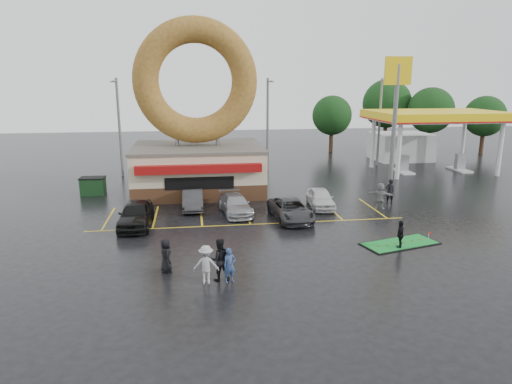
{
  "coord_description": "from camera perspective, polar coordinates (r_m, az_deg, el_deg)",
  "views": [
    {
      "loc": [
        -3.5,
        -23.52,
        8.69
      ],
      "look_at": [
        0.27,
        2.88,
        2.2
      ],
      "focal_mm": 32.0,
      "sensor_mm": 36.0,
      "label": 1
    }
  ],
  "objects": [
    {
      "name": "car_grey",
      "position": [
        29.38,
        4.36,
        -2.22
      ],
      "size": [
        2.53,
        4.9,
        1.32
      ],
      "primitive_type": "imported",
      "rotation": [
        0.0,
        0.0,
        0.07
      ],
      "color": "#323234",
      "rests_on": "ground"
    },
    {
      "name": "person_walker_near",
      "position": [
        32.86,
        15.27,
        -0.47
      ],
      "size": [
        1.78,
        1.29,
        1.86
      ],
      "primitive_type": "imported",
      "rotation": [
        0.0,
        0.0,
        2.66
      ],
      "color": "gray",
      "rests_on": "ground"
    },
    {
      "name": "person_bystander",
      "position": [
        21.82,
        -11.2,
        -7.77
      ],
      "size": [
        0.7,
        0.9,
        1.62
      ],
      "primitive_type": "imported",
      "rotation": [
        0.0,
        0.0,
        1.83
      ],
      "color": "black",
      "rests_on": "ground"
    },
    {
      "name": "tree_far_c",
      "position": [
        62.98,
        16.05,
        10.56
      ],
      "size": [
        6.3,
        6.3,
        9.0
      ],
      "color": "#332114",
      "rests_on": "ground"
    },
    {
      "name": "ground",
      "position": [
        25.32,
        0.32,
        -6.4
      ],
      "size": [
        120.0,
        120.0,
        0.0
      ],
      "primitive_type": "plane",
      "color": "black",
      "rests_on": "ground"
    },
    {
      "name": "person_cameraman",
      "position": [
        25.47,
        17.58,
        -5.1
      ],
      "size": [
        0.61,
        0.97,
        1.54
      ],
      "primitive_type": "imported",
      "rotation": [
        0.0,
        0.0,
        -1.86
      ],
      "color": "black",
      "rests_on": "ground"
    },
    {
      "name": "car_silver",
      "position": [
        30.64,
        -2.62,
        -1.57
      ],
      "size": [
        2.3,
        4.56,
        1.27
      ],
      "primitive_type": "imported",
      "rotation": [
        0.0,
        0.0,
        0.12
      ],
      "color": "#959599",
      "rests_on": "ground"
    },
    {
      "name": "streetlight_mid",
      "position": [
        45.23,
        1.47,
        8.72
      ],
      "size": [
        0.4,
        2.21,
        9.0
      ],
      "color": "slate",
      "rests_on": "ground"
    },
    {
      "name": "tree_far_a",
      "position": [
        61.21,
        21.01,
        9.51
      ],
      "size": [
        5.6,
        5.6,
        8.0
      ],
      "color": "#332114",
      "rests_on": "ground"
    },
    {
      "name": "tree_far_d",
      "position": [
        58.36,
        9.48,
        9.41
      ],
      "size": [
        4.9,
        4.9,
        7.0
      ],
      "color": "#332114",
      "rests_on": "ground"
    },
    {
      "name": "shell_sign",
      "position": [
        39.18,
        17.12,
        11.17
      ],
      "size": [
        2.2,
        0.36,
        10.6
      ],
      "color": "slate",
      "rests_on": "ground"
    },
    {
      "name": "gas_station",
      "position": [
        50.53,
        19.8,
        7.21
      ],
      "size": [
        12.3,
        13.65,
        5.9
      ],
      "color": "silver",
      "rests_on": "ground"
    },
    {
      "name": "dumpster",
      "position": [
        38.04,
        -19.7,
        0.67
      ],
      "size": [
        1.83,
        1.24,
        1.3
      ],
      "primitive_type": "cube",
      "rotation": [
        0.0,
        0.0,
        -0.02
      ],
      "color": "#1B4620",
      "rests_on": "ground"
    },
    {
      "name": "streetlight_left",
      "position": [
        44.09,
        -16.74,
        8.03
      ],
      "size": [
        0.4,
        2.21,
        9.0
      ],
      "color": "slate",
      "rests_on": "ground"
    },
    {
      "name": "person_blackjkt",
      "position": [
        20.57,
        -4.61,
        -8.41
      ],
      "size": [
        1.05,
        0.87,
        1.94
      ],
      "primitive_type": "imported",
      "rotation": [
        0.0,
        0.0,
        3.3
      ],
      "color": "black",
      "rests_on": "ground"
    },
    {
      "name": "donut_shop",
      "position": [
        36.74,
        -7.34,
        6.97
      ],
      "size": [
        10.2,
        8.7,
        13.5
      ],
      "color": "#472B19",
      "rests_on": "ground"
    },
    {
      "name": "car_dgrey",
      "position": [
        32.09,
        -7.92,
        -0.95
      ],
      "size": [
        1.39,
        3.98,
        1.31
      ],
      "primitive_type": "imported",
      "rotation": [
        0.0,
        0.0,
        -0.0
      ],
      "color": "#2B2B2D",
      "rests_on": "ground"
    },
    {
      "name": "putting_green",
      "position": [
        26.35,
        17.55,
        -6.16
      ],
      "size": [
        4.56,
        2.87,
        0.53
      ],
      "color": "black",
      "rests_on": "ground"
    },
    {
      "name": "tree_far_b",
      "position": [
        62.7,
        26.7,
        8.45
      ],
      "size": [
        4.9,
        4.9,
        7.0
      ],
      "color": "#332114",
      "rests_on": "ground"
    },
    {
      "name": "car_black",
      "position": [
        28.82,
        -14.78,
        -2.69
      ],
      "size": [
        2.02,
        4.71,
        1.59
      ],
      "primitive_type": "imported",
      "rotation": [
        0.0,
        0.0,
        -0.03
      ],
      "color": "black",
      "rests_on": "ground"
    },
    {
      "name": "person_walker_far",
      "position": [
        34.44,
        16.39,
        0.06
      ],
      "size": [
        0.67,
        0.45,
        1.83
      ],
      "primitive_type": "imported",
      "rotation": [
        0.0,
        0.0,
        3.13
      ],
      "color": "black",
      "rests_on": "ground"
    },
    {
      "name": "car_white",
      "position": [
        32.41,
        8.05,
        -0.76
      ],
      "size": [
        1.91,
        4.1,
        1.36
      ],
      "primitive_type": "imported",
      "rotation": [
        0.0,
        0.0,
        -0.08
      ],
      "color": "silver",
      "rests_on": "ground"
    },
    {
      "name": "streetlight_right",
      "position": [
        49.6,
        15.24,
        8.69
      ],
      "size": [
        0.4,
        2.21,
        9.0
      ],
      "color": "slate",
      "rests_on": "ground"
    },
    {
      "name": "person_blue",
      "position": [
        20.39,
        -3.32,
        -9.14
      ],
      "size": [
        0.67,
        0.55,
        1.58
      ],
      "primitive_type": "imported",
      "rotation": [
        0.0,
        0.0,
        0.33
      ],
      "color": "navy",
      "rests_on": "ground"
    },
    {
      "name": "person_hoodie",
      "position": [
        20.31,
        -6.26,
        -9.02
      ],
      "size": [
        1.2,
        0.76,
        1.76
      ],
      "primitive_type": "imported",
      "rotation": [
        0.0,
        0.0,
        3.05
      ],
      "color": "#9B9B9D",
      "rests_on": "ground"
    }
  ]
}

